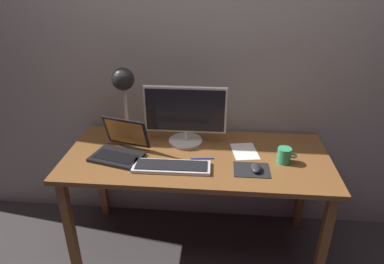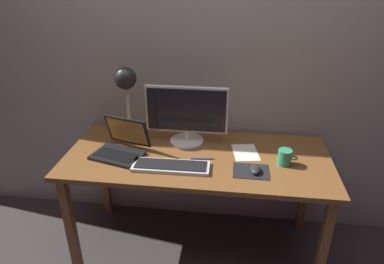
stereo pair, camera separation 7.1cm
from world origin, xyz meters
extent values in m
plane|color=#383333|center=(0.00, 0.00, 0.00)|extent=(4.80, 4.80, 0.00)
cube|color=#9E998E|center=(0.00, 0.40, 1.30)|extent=(4.80, 0.06, 2.60)
cube|color=brown|center=(0.00, 0.00, 0.72)|extent=(1.60, 0.70, 0.03)
cube|color=brown|center=(-0.74, -0.29, 0.35)|extent=(0.05, 0.05, 0.71)
cube|color=brown|center=(0.74, -0.29, 0.35)|extent=(0.05, 0.05, 0.71)
cube|color=brown|center=(-0.74, 0.29, 0.35)|extent=(0.05, 0.05, 0.71)
cube|color=brown|center=(0.74, 0.29, 0.35)|extent=(0.05, 0.05, 0.71)
cylinder|color=silver|center=(-0.09, 0.17, 0.75)|extent=(0.22, 0.22, 0.01)
cylinder|color=silver|center=(-0.09, 0.17, 0.79)|extent=(0.03, 0.03, 0.06)
cube|color=silver|center=(-0.09, 0.17, 0.97)|extent=(0.52, 0.03, 0.30)
cube|color=black|center=(-0.09, 0.15, 0.97)|extent=(0.49, 0.00, 0.27)
cube|color=silver|center=(-0.13, -0.16, 0.75)|extent=(0.44, 0.15, 0.02)
cube|color=black|center=(-0.13, -0.16, 0.76)|extent=(0.41, 0.12, 0.01)
cube|color=black|center=(-0.47, -0.08, 0.75)|extent=(0.33, 0.27, 0.02)
cube|color=black|center=(-0.48, -0.09, 0.76)|extent=(0.27, 0.17, 0.00)
cube|color=black|center=(-0.44, 0.04, 0.86)|extent=(0.30, 0.14, 0.20)
cube|color=gold|center=(-0.44, 0.04, 0.86)|extent=(0.26, 0.12, 0.17)
cylinder|color=beige|center=(-0.47, 0.18, 0.75)|extent=(0.17, 0.17, 0.01)
cylinder|color=silver|center=(-0.47, 0.18, 0.94)|extent=(0.02, 0.02, 0.37)
sphere|color=black|center=(-0.47, 0.18, 1.15)|extent=(0.14, 0.14, 0.14)
sphere|color=#FFEAB2|center=(-0.47, 0.17, 1.12)|extent=(0.05, 0.05, 0.05)
cube|color=black|center=(0.32, -0.14, 0.74)|extent=(0.20, 0.16, 0.00)
ellipsoid|color=#28282B|center=(0.34, -0.15, 0.76)|extent=(0.06, 0.10, 0.03)
cylinder|color=#339966|center=(0.51, -0.04, 0.79)|extent=(0.08, 0.08, 0.09)
torus|color=#339966|center=(0.56, -0.04, 0.79)|extent=(0.05, 0.05, 0.01)
cube|color=white|center=(0.29, 0.07, 0.74)|extent=(0.18, 0.23, 0.00)
cylinder|color=#2633A5|center=(0.03, -0.05, 0.74)|extent=(0.14, 0.02, 0.01)
camera|label=1|loc=(0.13, -1.81, 1.79)|focal=32.23mm
camera|label=2|loc=(0.20, -1.80, 1.79)|focal=32.23mm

